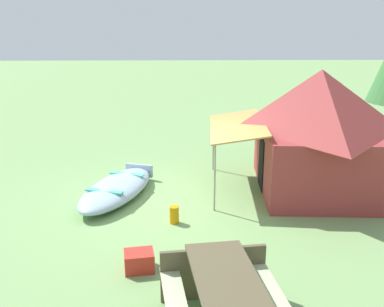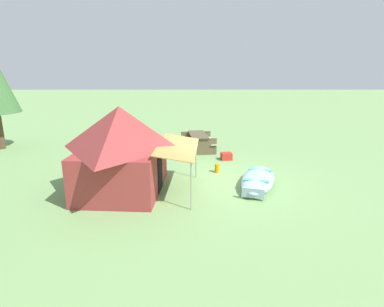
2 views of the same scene
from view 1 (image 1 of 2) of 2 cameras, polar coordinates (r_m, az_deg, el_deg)
ground_plane at (r=9.53m, az=-2.98°, el=-6.11°), size 80.00×80.00×0.00m
beached_rowboat at (r=9.73m, az=-9.80°, el=-4.52°), size 2.99×1.87×0.40m
canvas_cabin_tent at (r=10.14m, az=16.02°, el=3.09°), size 3.57×3.89×2.74m
picnic_table at (r=5.51m, az=4.51°, el=-18.49°), size 1.93×1.67×0.79m
cooler_box at (r=6.97m, az=-6.92°, el=-13.76°), size 0.43×0.50×0.30m
fuel_can at (r=8.42m, az=-2.34°, el=-7.99°), size 0.24×0.24×0.34m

